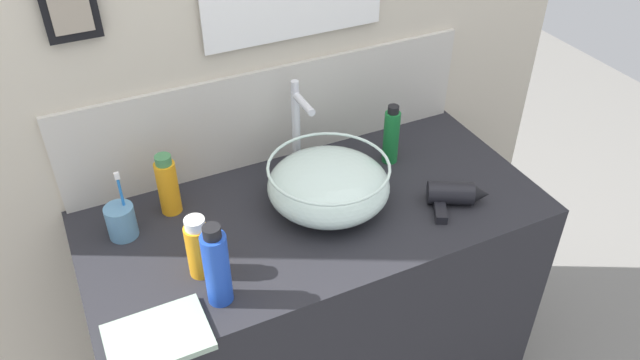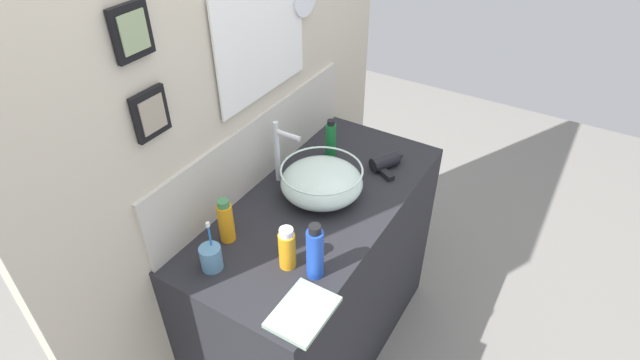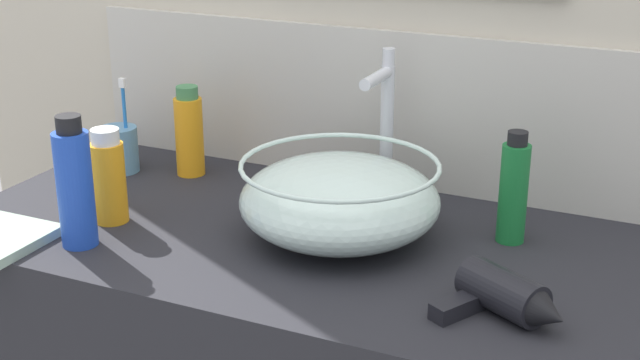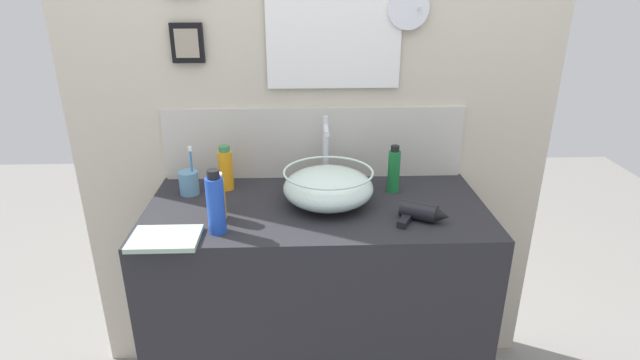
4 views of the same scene
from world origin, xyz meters
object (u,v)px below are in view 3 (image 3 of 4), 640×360
(toothbrush_cup, at_px, (120,149))
(hair_drier, at_px, (507,297))
(faucet, at_px, (385,115))
(glass_bowl_sink, at_px, (340,199))
(spray_bottle, at_px, (109,178))
(lotion_bottle, at_px, (513,190))
(shampoo_bottle, at_px, (75,186))
(soap_dispenser, at_px, (189,133))

(toothbrush_cup, bearing_deg, hair_drier, -17.24)
(faucet, bearing_deg, glass_bowl_sink, -90.00)
(spray_bottle, distance_m, lotion_bottle, 0.67)
(glass_bowl_sink, xyz_separation_m, lotion_bottle, (0.25, 0.11, 0.02))
(hair_drier, distance_m, lotion_bottle, 0.26)
(shampoo_bottle, distance_m, lotion_bottle, 0.69)
(spray_bottle, relative_size, lotion_bottle, 0.88)
(soap_dispenser, bearing_deg, lotion_bottle, -4.59)
(faucet, relative_size, shampoo_bottle, 1.27)
(shampoo_bottle, bearing_deg, glass_bowl_sink, 28.09)
(hair_drier, height_order, toothbrush_cup, toothbrush_cup)
(faucet, distance_m, lotion_bottle, 0.28)
(glass_bowl_sink, relative_size, toothbrush_cup, 1.73)
(toothbrush_cup, bearing_deg, faucet, 8.74)
(toothbrush_cup, bearing_deg, lotion_bottle, -0.58)
(toothbrush_cup, distance_m, lotion_bottle, 0.77)
(spray_bottle, distance_m, shampoo_bottle, 0.10)
(shampoo_bottle, bearing_deg, lotion_bottle, 26.03)
(soap_dispenser, relative_size, shampoo_bottle, 0.82)
(faucet, height_order, hair_drier, faucet)
(toothbrush_cup, distance_m, soap_dispenser, 0.15)
(hair_drier, height_order, shampoo_bottle, shampoo_bottle)
(glass_bowl_sink, bearing_deg, toothbrush_cup, 167.49)
(shampoo_bottle, bearing_deg, spray_bottle, 97.70)
(glass_bowl_sink, bearing_deg, faucet, 90.00)
(faucet, xyz_separation_m, spray_bottle, (-0.38, -0.29, -0.08))
(hair_drier, bearing_deg, spray_bottle, 176.24)
(faucet, xyz_separation_m, toothbrush_cup, (-0.52, -0.08, -0.11))
(faucet, distance_m, shampoo_bottle, 0.54)
(spray_bottle, distance_m, soap_dispenser, 0.25)
(faucet, xyz_separation_m, soap_dispenser, (-0.38, -0.04, -0.07))
(toothbrush_cup, relative_size, lotion_bottle, 1.01)
(soap_dispenser, distance_m, shampoo_bottle, 0.36)
(hair_drier, bearing_deg, lotion_bottle, 102.28)
(shampoo_bottle, bearing_deg, soap_dispenser, 92.88)
(hair_drier, xyz_separation_m, shampoo_bottle, (-0.67, -0.05, 0.07))
(hair_drier, relative_size, toothbrush_cup, 1.01)
(soap_dispenser, bearing_deg, faucet, 5.39)
(glass_bowl_sink, distance_m, hair_drier, 0.34)
(faucet, bearing_deg, soap_dispenser, -174.61)
(shampoo_bottle, height_order, lotion_bottle, shampoo_bottle)
(hair_drier, bearing_deg, shampoo_bottle, -175.40)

